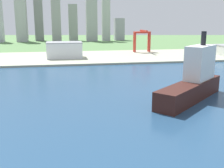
{
  "coord_description": "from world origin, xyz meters",
  "views": [
    {
      "loc": [
        -43.32,
        75.05,
        56.62
      ],
      "look_at": [
        -18.59,
        213.11,
        24.15
      ],
      "focal_mm": 45.41,
      "sensor_mm": 36.0,
      "label": 1
    }
  ],
  "objects": [
    {
      "name": "port_crane_red",
      "position": [
        88.14,
        528.04,
        28.84
      ],
      "size": [
        27.11,
        36.15,
        36.26
      ],
      "color": "#B72D23",
      "rests_on": "industrial_pier"
    },
    {
      "name": "cargo_ship",
      "position": [
        49.19,
        259.39,
        13.62
      ],
      "size": [
        69.08,
        63.64,
        47.55
      ],
      "color": "#381914",
      "rests_on": "water_bay"
    },
    {
      "name": "ground_plane",
      "position": [
        0.0,
        300.0,
        0.0
      ],
      "size": [
        2400.0,
        2400.0,
        0.0
      ],
      "primitive_type": "plane",
      "color": "#547B47"
    },
    {
      "name": "distant_skyline",
      "position": [
        -49.42,
        820.35,
        55.16
      ],
      "size": [
        324.57,
        55.94,
        143.17
      ],
      "color": "#AFAFBA",
      "rests_on": "ground"
    },
    {
      "name": "water_bay",
      "position": [
        0.0,
        240.0,
        0.07
      ],
      "size": [
        840.0,
        360.0,
        0.15
      ],
      "primitive_type": "cube",
      "color": "navy",
      "rests_on": "ground"
    },
    {
      "name": "warehouse_main",
      "position": [
        -39.01,
        480.07,
        13.63
      ],
      "size": [
        49.42,
        33.43,
        22.22
      ],
      "color": "white",
      "rests_on": "industrial_pier"
    },
    {
      "name": "industrial_pier",
      "position": [
        0.0,
        490.0,
        1.25
      ],
      "size": [
        840.0,
        140.0,
        2.5
      ],
      "primitive_type": "cube",
      "color": "#A4A68D",
      "rests_on": "ground"
    }
  ]
}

